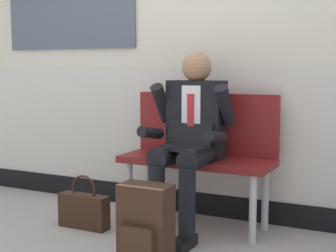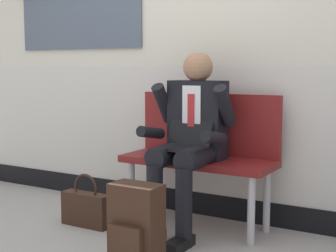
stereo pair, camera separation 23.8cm
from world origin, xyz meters
name	(u,v)px [view 2 (the right image)]	position (x,y,z in m)	size (l,w,h in m)	color
ground_plane	(141,235)	(0.00, 0.00, 0.00)	(18.00, 18.00, 0.00)	#9E9991
station_wall	(188,27)	(-0.01, 0.71, 1.47)	(5.93, 0.16, 2.95)	beige
bench_with_person	(202,149)	(0.25, 0.43, 0.56)	(1.10, 0.42, 0.96)	maroon
person_seated	(189,136)	(0.25, 0.23, 0.68)	(0.57, 0.70, 1.26)	black
backpack	(136,232)	(0.35, -0.57, 0.25)	(0.28, 0.20, 0.52)	#331E14
handbag	(86,208)	(-0.46, -0.04, 0.13)	(0.38, 0.11, 0.39)	#331E14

